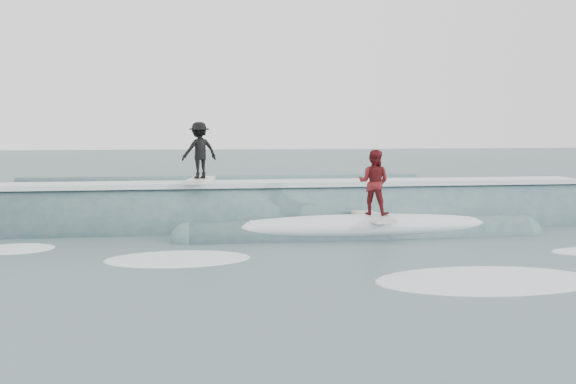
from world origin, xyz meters
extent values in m
plane|color=#395154|center=(0.00, 0.00, 0.00)|extent=(160.00, 160.00, 0.00)
cylinder|color=#3A5A61|center=(0.00, 4.88, 0.00)|extent=(18.06, 2.37, 2.37)
sphere|color=#3A5A61|center=(9.03, 4.88, 0.00)|extent=(2.37, 2.37, 2.37)
cylinder|color=#3A5A61|center=(1.80, 2.68, 0.00)|extent=(9.00, 0.97, 0.97)
sphere|color=#3A5A61|center=(-2.70, 2.68, 0.00)|extent=(0.97, 0.97, 0.97)
sphere|color=#3A5A61|center=(6.30, 2.68, 0.00)|extent=(0.97, 0.97, 0.97)
cube|color=white|center=(0.00, 4.88, 1.26)|extent=(18.00, 1.30, 0.14)
ellipsoid|color=white|center=(1.80, 2.68, 0.30)|extent=(7.60, 1.30, 0.60)
cube|color=silver|center=(-2.39, 4.88, 1.38)|extent=(0.95, 2.07, 0.10)
imported|color=black|center=(-2.39, 4.88, 2.23)|extent=(1.19, 0.95, 1.60)
cube|color=silver|center=(2.09, 2.68, 0.54)|extent=(0.69, 2.03, 0.10)
imported|color=#5D1114|center=(2.09, 2.68, 1.44)|extent=(1.04, 0.97, 1.70)
ellipsoid|color=white|center=(2.84, -2.36, 0.00)|extent=(4.30, 2.93, 0.10)
ellipsoid|color=white|center=(-2.93, 0.49, 0.00)|extent=(2.99, 2.04, 0.10)
ellipsoid|color=white|center=(-6.78, 2.24, 0.00)|extent=(1.98, 1.35, 0.10)
cylinder|color=#3A5A61|center=(-9.96, 14.00, 0.00)|extent=(22.00, 0.70, 0.70)
cylinder|color=#3A5A61|center=(5.45, 18.00, 0.00)|extent=(22.00, 0.80, 0.80)
cylinder|color=#3A5A61|center=(-0.91, 22.00, 0.00)|extent=(22.00, 0.60, 0.60)
camera|label=1|loc=(-2.54, -13.47, 2.80)|focal=40.00mm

